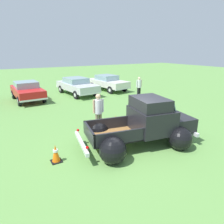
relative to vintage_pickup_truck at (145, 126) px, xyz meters
name	(u,v)px	position (x,y,z in m)	size (l,w,h in m)	color
ground_plane	(136,144)	(-0.38, 0.07, -0.76)	(80.00, 80.00, 0.00)	#609347
vintage_pickup_truck	(145,126)	(0.00, 0.00, 0.00)	(4.88, 3.37, 1.96)	black
show_car_1	(27,90)	(-2.99, 10.28, 0.02)	(2.08, 4.23, 1.43)	black
show_car_2	(77,85)	(1.05, 10.45, 0.03)	(2.41, 4.88, 1.43)	black
show_car_3	(108,82)	(4.25, 10.72, 0.03)	(2.56, 4.62, 1.43)	black
spectator_0	(98,110)	(-1.05, 2.11, 0.28)	(0.54, 0.37, 1.81)	gray
spectator_1	(139,86)	(4.97, 6.82, 0.18)	(0.53, 0.35, 1.65)	black
lane_cone_0	(115,122)	(-0.13, 2.08, -0.45)	(0.36, 0.36, 0.63)	black
lane_cone_1	(56,154)	(-3.55, 0.41, -0.45)	(0.36, 0.36, 0.63)	black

